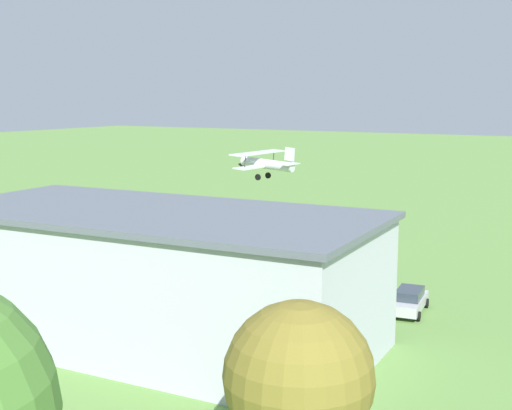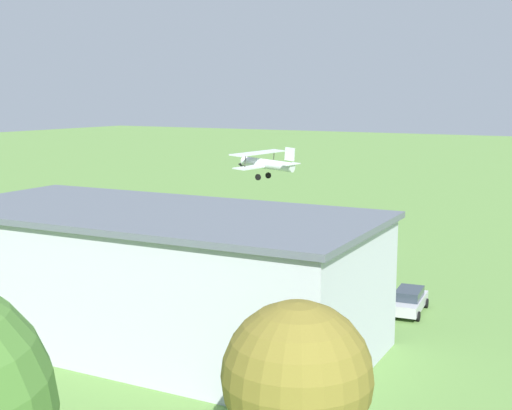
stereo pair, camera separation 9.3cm
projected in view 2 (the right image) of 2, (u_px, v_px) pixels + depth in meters
ground_plane at (349, 248)px, 66.39m from camera, size 400.00×400.00×0.00m
hangar at (154, 276)px, 40.90m from camera, size 26.77×13.47×7.85m
biplane at (265, 163)px, 71.46m from camera, size 7.00×8.38×3.43m
car_silver at (409, 300)px, 46.62m from camera, size 2.43×4.79×1.63m
car_green at (141, 260)px, 58.06m from camera, size 2.25×4.27×1.73m
car_white at (83, 249)px, 62.13m from camera, size 2.06×4.13×1.60m
car_yellow at (13, 243)px, 64.48m from camera, size 2.01×4.21×1.70m
person_watching_takeoff at (206, 265)px, 56.28m from camera, size 0.50×0.50×1.67m
person_near_hangar_door at (299, 265)px, 56.69m from camera, size 0.51×0.51×1.59m
tree_behind_hangar_right at (297, 377)px, 24.41m from camera, size 5.37×5.37×7.35m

